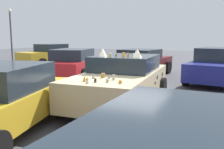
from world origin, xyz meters
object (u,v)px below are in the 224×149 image
(parked_sedan_near_right, at_px, (50,55))
(lot_lamp_post, at_px, (11,30))
(parked_sedan_far_left, at_px, (74,63))
(parked_sedan_row_back_far, at_px, (217,66))
(art_car_decorated, at_px, (122,80))
(parked_sedan_near_left, at_px, (142,62))

(parked_sedan_near_right, relative_size, lot_lamp_post, 1.13)
(parked_sedan_far_left, bearing_deg, parked_sedan_row_back_far, -91.81)
(lot_lamp_post, bearing_deg, parked_sedan_far_left, -114.24)
(art_car_decorated, bearing_deg, parked_sedan_near_left, -171.61)
(parked_sedan_near_left, relative_size, parked_sedan_far_left, 0.94)
(parked_sedan_row_back_far, distance_m, lot_lamp_post, 14.66)
(art_car_decorated, height_order, parked_sedan_row_back_far, art_car_decorated)
(parked_sedan_near_right, bearing_deg, parked_sedan_far_left, 62.03)
(parked_sedan_far_left, bearing_deg, lot_lamp_post, 53.85)
(parked_sedan_far_left, bearing_deg, parked_sedan_near_right, 38.74)
(parked_sedan_near_left, height_order, parked_sedan_far_left, parked_sedan_far_left)
(art_car_decorated, relative_size, parked_sedan_far_left, 1.00)
(art_car_decorated, xyz_separation_m, parked_sedan_near_left, (5.67, 1.21, -0.04))
(parked_sedan_row_back_far, bearing_deg, parked_sedan_far_left, -71.05)
(parked_sedan_row_back_far, bearing_deg, lot_lamp_post, -90.54)
(parked_sedan_far_left, height_order, parked_sedan_row_back_far, parked_sedan_row_back_far)
(parked_sedan_far_left, bearing_deg, parked_sedan_near_left, -69.94)
(parked_sedan_near_left, bearing_deg, art_car_decorated, -160.15)
(parked_sedan_far_left, relative_size, lot_lamp_post, 1.12)
(parked_sedan_far_left, relative_size, parked_sedan_row_back_far, 1.02)
(parked_sedan_near_left, bearing_deg, parked_sedan_row_back_far, -92.65)
(parked_sedan_near_left, relative_size, lot_lamp_post, 1.06)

